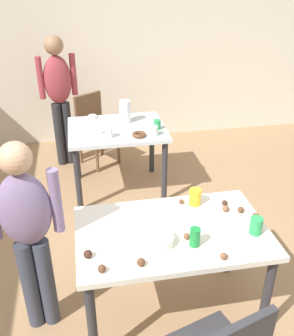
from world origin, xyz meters
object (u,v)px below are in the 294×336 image
Objects in this scene: dining_table_far at (117,137)px; person_girl_near at (28,227)px; chair_far_table at (94,125)px; soda_can at (195,237)px; mixing_bowl at (159,240)px; pitcher_far at (125,112)px; dining_table_near at (172,242)px; person_adult_far at (59,91)px.

dining_table_far is 1.86m from person_girl_near.
person_girl_near is (-0.54, -2.44, 0.35)m from chair_far_table.
mixing_bowl is at bearing 166.37° from soda_can.
person_girl_near reaches higher than soda_can.
pitcher_far is at bearing 94.14° from soda_can.
person_girl_near is at bearing -113.66° from dining_table_far.
dining_table_far is at bearing 97.64° from soda_can.
person_girl_near is 7.74× the size of mixing_bowl.
dining_table_near is 0.79× the size of person_adult_far.
mixing_bowl is at bearing -91.77° from pitcher_far.
dining_table_near is at bearing 120.37° from soda_can.
person_girl_near reaches higher than pitcher_far.
mixing_bowl is (0.05, -1.89, 0.14)m from dining_table_far.
chair_far_table is 4.74× the size of mixing_bowl.
person_girl_near is 0.90× the size of person_adult_far.
dining_table_near is at bearing -84.79° from dining_table_far.
person_adult_far reaches higher than dining_table_near.
mixing_bowl reaches higher than dining_table_far.
chair_far_table is at bearing 77.56° from person_girl_near.
person_girl_near is 2.46m from person_adult_far.
person_girl_near reaches higher than chair_far_table.
pitcher_far reaches higher than dining_table_near.
chair_far_table is (-0.21, 0.74, -0.14)m from dining_table_far.
dining_table_far is 8.25× the size of soda_can.
dining_table_far is 1.89m from mixing_bowl.
dining_table_far is at bearing 66.34° from person_girl_near.
person_girl_near is at bearing -115.04° from pitcher_far.
pitcher_far is (-0.05, 1.90, 0.22)m from dining_table_near.
dining_table_near is at bearing -4.78° from person_girl_near.
dining_table_near is 1.44× the size of chair_far_table.
dining_table_far is at bearing 95.21° from dining_table_near.
person_girl_near is at bearing -93.65° from person_adult_far.
person_adult_far is at bearing 86.35° from person_girl_near.
person_girl_near is at bearing 166.29° from mixing_bowl.
chair_far_table is at bearing 95.50° from mixing_bowl.
soda_can is (0.26, -1.94, 0.17)m from dining_table_far.
chair_far_table is 0.61× the size of person_girl_near.
mixing_bowl is at bearing -76.53° from person_adult_far.
person_adult_far reaches higher than mixing_bowl.
person_adult_far is at bearing 106.45° from dining_table_near.
chair_far_table is 3.58× the size of pitcher_far.
soda_can is at bearing -80.15° from chair_far_table.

